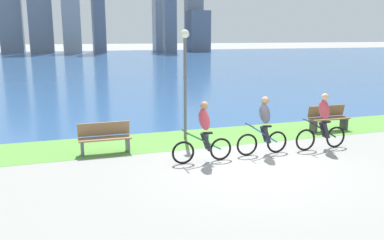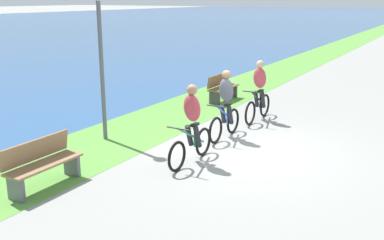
{
  "view_description": "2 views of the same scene",
  "coord_description": "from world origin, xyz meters",
  "px_view_note": "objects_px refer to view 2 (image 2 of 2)",
  "views": [
    {
      "loc": [
        -4.79,
        -9.27,
        3.39
      ],
      "look_at": [
        -1.58,
        0.41,
        1.24
      ],
      "focal_mm": 37.72,
      "sensor_mm": 36.0,
      "label": 1
    },
    {
      "loc": [
        -8.74,
        -3.83,
        3.36
      ],
      "look_at": [
        -1.59,
        0.36,
        1.06
      ],
      "focal_mm": 41.43,
      "sensor_mm": 36.0,
      "label": 2
    }
  ],
  "objects_px": {
    "cyclist_trailing": "(226,105)",
    "cyclist_distant_rear": "(259,91)",
    "bench_near_path": "(42,164)",
    "bench_far_along_path": "(222,87)",
    "lamppost_tall": "(100,42)",
    "cyclist_lead": "(192,124)"
  },
  "relations": [
    {
      "from": "cyclist_lead",
      "to": "cyclist_trailing",
      "type": "xyz_separation_m",
      "value": [
        1.89,
        0.15,
        0.0
      ]
    },
    {
      "from": "cyclist_trailing",
      "to": "lamppost_tall",
      "type": "xyz_separation_m",
      "value": [
        -1.58,
        2.49,
        1.52
      ]
    },
    {
      "from": "bench_near_path",
      "to": "bench_far_along_path",
      "type": "bearing_deg",
      "value": 2.56
    },
    {
      "from": "cyclist_lead",
      "to": "bench_near_path",
      "type": "relative_size",
      "value": 1.14
    },
    {
      "from": "cyclist_lead",
      "to": "cyclist_distant_rear",
      "type": "relative_size",
      "value": 0.99
    },
    {
      "from": "bench_near_path",
      "to": "lamppost_tall",
      "type": "bearing_deg",
      "value": 18.69
    },
    {
      "from": "cyclist_distant_rear",
      "to": "lamppost_tall",
      "type": "bearing_deg",
      "value": 143.84
    },
    {
      "from": "bench_far_along_path",
      "to": "cyclist_trailing",
      "type": "bearing_deg",
      "value": -152.29
    },
    {
      "from": "cyclist_lead",
      "to": "bench_far_along_path",
      "type": "distance_m",
      "value": 5.92
    },
    {
      "from": "cyclist_lead",
      "to": "cyclist_trailing",
      "type": "bearing_deg",
      "value": 4.55
    },
    {
      "from": "cyclist_lead",
      "to": "bench_near_path",
      "type": "bearing_deg",
      "value": 145.03
    },
    {
      "from": "cyclist_trailing",
      "to": "lamppost_tall",
      "type": "distance_m",
      "value": 3.32
    },
    {
      "from": "cyclist_trailing",
      "to": "bench_far_along_path",
      "type": "xyz_separation_m",
      "value": [
        3.65,
        1.92,
        -0.39
      ]
    },
    {
      "from": "cyclist_lead",
      "to": "bench_near_path",
      "type": "height_order",
      "value": "cyclist_lead"
    },
    {
      "from": "lamppost_tall",
      "to": "cyclist_lead",
      "type": "bearing_deg",
      "value": -96.65
    },
    {
      "from": "bench_far_along_path",
      "to": "lamppost_tall",
      "type": "xyz_separation_m",
      "value": [
        -5.23,
        0.57,
        1.91
      ]
    },
    {
      "from": "lamppost_tall",
      "to": "cyclist_trailing",
      "type": "bearing_deg",
      "value": -57.6
    },
    {
      "from": "cyclist_trailing",
      "to": "bench_near_path",
      "type": "distance_m",
      "value": 4.62
    },
    {
      "from": "cyclist_lead",
      "to": "bench_far_along_path",
      "type": "relative_size",
      "value": 1.14
    },
    {
      "from": "cyclist_trailing",
      "to": "bench_near_path",
      "type": "relative_size",
      "value": 1.13
    },
    {
      "from": "cyclist_trailing",
      "to": "bench_far_along_path",
      "type": "distance_m",
      "value": 4.14
    },
    {
      "from": "cyclist_trailing",
      "to": "cyclist_distant_rear",
      "type": "distance_m",
      "value": 1.94
    }
  ]
}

